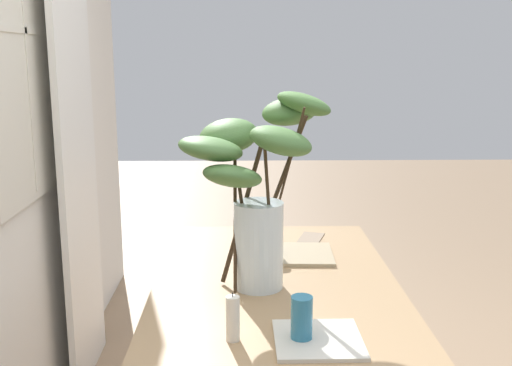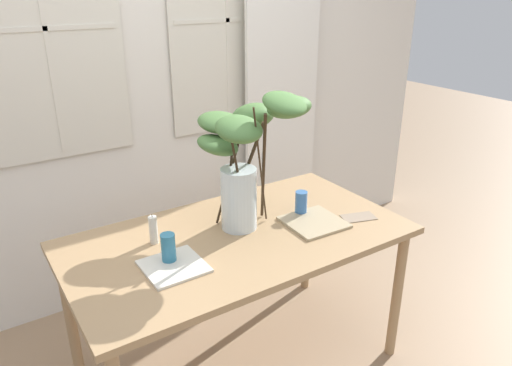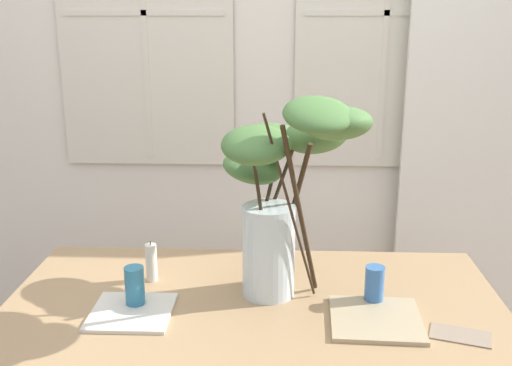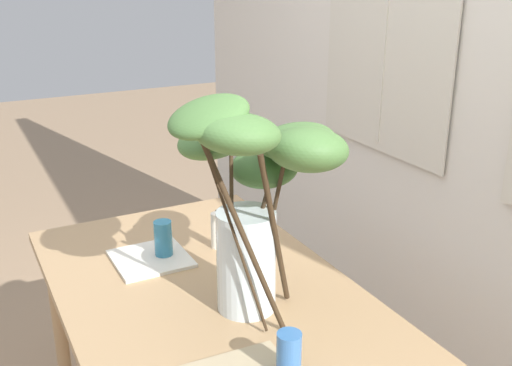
{
  "view_description": "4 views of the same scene",
  "coord_description": "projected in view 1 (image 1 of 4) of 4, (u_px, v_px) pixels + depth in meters",
  "views": [
    {
      "loc": [
        -1.92,
        0.11,
        1.56
      ],
      "look_at": [
        0.07,
        0.07,
        1.13
      ],
      "focal_mm": 42.62,
      "sensor_mm": 36.0,
      "label": 1
    },
    {
      "loc": [
        -1.01,
        -1.69,
        1.86
      ],
      "look_at": [
        0.1,
        0.0,
        1.01
      ],
      "focal_mm": 33.77,
      "sensor_mm": 36.0,
      "label": 2
    },
    {
      "loc": [
        0.08,
        -1.72,
        1.67
      ],
      "look_at": [
        0.01,
        0.01,
        1.16
      ],
      "focal_mm": 42.39,
      "sensor_mm": 36.0,
      "label": 3
    },
    {
      "loc": [
        1.42,
        -0.62,
        1.72
      ],
      "look_at": [
        0.1,
        0.06,
        1.18
      ],
      "focal_mm": 42.58,
      "sensor_mm": 36.0,
      "label": 4
    }
  ],
  "objects": [
    {
      "name": "curtain_sheer_side",
      "position": [
        77.0,
        147.0,
        2.82
      ],
      "size": [
        0.56,
        0.03,
        2.26
      ],
      "primitive_type": "cube",
      "color": "white",
      "rests_on": "ground"
    },
    {
      "name": "drinking_glass_blue_left",
      "position": [
        302.0,
        319.0,
        1.67
      ],
      "size": [
        0.06,
        0.06,
        0.13
      ],
      "primitive_type": "cylinder",
      "color": "teal",
      "rests_on": "dining_table"
    },
    {
      "name": "plate_square_left",
      "position": [
        318.0,
        340.0,
        1.69
      ],
      "size": [
        0.24,
        0.24,
        0.01
      ],
      "primitive_type": "cube",
      "rotation": [
        0.0,
        0.0,
        0.01
      ],
      "color": "silver",
      "rests_on": "dining_table"
    },
    {
      "name": "pillar_candle",
      "position": [
        233.0,
        319.0,
        1.68
      ],
      "size": [
        0.04,
        0.04,
        0.14
      ],
      "color": "silver",
      "rests_on": "dining_table"
    },
    {
      "name": "drinking_glass_blue_right",
      "position": [
        270.0,
        240.0,
        2.4
      ],
      "size": [
        0.06,
        0.06,
        0.12
      ],
      "primitive_type": "cylinder",
      "color": "#386BAD",
      "rests_on": "dining_table"
    },
    {
      "name": "plate_square_right",
      "position": [
        299.0,
        254.0,
        2.4
      ],
      "size": [
        0.28,
        0.28,
        0.01
      ],
      "primitive_type": "cube",
      "rotation": [
        0.0,
        0.0,
        -0.04
      ],
      "color": "tan",
      "rests_on": "dining_table"
    },
    {
      "name": "vase_with_branches",
      "position": [
        256.0,
        175.0,
        2.05
      ],
      "size": [
        0.52,
        0.57,
        0.69
      ],
      "color": "silver",
      "rests_on": "dining_table"
    },
    {
      "name": "napkin_folded",
      "position": [
        311.0,
        238.0,
        2.63
      ],
      "size": [
        0.19,
        0.14,
        0.0
      ],
      "primitive_type": "cube",
      "rotation": [
        0.0,
        0.0,
        -0.31
      ],
      "color": "gray",
      "rests_on": "dining_table"
    },
    {
      "name": "dining_table",
      "position": [
        277.0,
        312.0,
        2.06
      ],
      "size": [
        1.57,
        0.86,
        0.77
      ],
      "color": "tan",
      "rests_on": "ground"
    }
  ]
}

